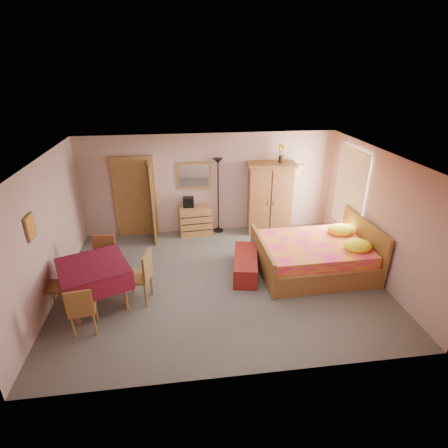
{
  "coord_description": "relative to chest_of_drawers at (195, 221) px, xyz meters",
  "views": [
    {
      "loc": [
        -0.76,
        -6.14,
        4.12
      ],
      "look_at": [
        0.1,
        0.3,
        1.15
      ],
      "focal_mm": 28.0,
      "sensor_mm": 36.0,
      "label": 1
    }
  ],
  "objects": [
    {
      "name": "floor",
      "position": [
        0.4,
        -2.27,
        -0.39
      ],
      "size": [
        6.5,
        6.5,
        0.0
      ],
      "primitive_type": "plane",
      "color": "#5E5953",
      "rests_on": "ground"
    },
    {
      "name": "ceiling",
      "position": [
        0.4,
        -2.27,
        2.21
      ],
      "size": [
        6.5,
        6.5,
        0.0
      ],
      "primitive_type": "plane",
      "rotation": [
        3.14,
        0.0,
        0.0
      ],
      "color": "brown",
      "rests_on": "wall_back"
    },
    {
      "name": "wall_back",
      "position": [
        0.4,
        0.23,
        0.91
      ],
      "size": [
        6.5,
        0.1,
        2.6
      ],
      "primitive_type": "cube",
      "color": "tan",
      "rests_on": "floor"
    },
    {
      "name": "wall_front",
      "position": [
        0.4,
        -4.77,
        0.91
      ],
      "size": [
        6.5,
        0.1,
        2.6
      ],
      "primitive_type": "cube",
      "color": "tan",
      "rests_on": "floor"
    },
    {
      "name": "wall_left",
      "position": [
        -2.85,
        -2.27,
        0.91
      ],
      "size": [
        0.1,
        5.0,
        2.6
      ],
      "primitive_type": "cube",
      "color": "tan",
      "rests_on": "floor"
    },
    {
      "name": "wall_right",
      "position": [
        3.65,
        -2.27,
        0.91
      ],
      "size": [
        0.1,
        5.0,
        2.6
      ],
      "primitive_type": "cube",
      "color": "tan",
      "rests_on": "floor"
    },
    {
      "name": "doorway",
      "position": [
        -1.5,
        0.2,
        0.64
      ],
      "size": [
        1.06,
        0.12,
        2.15
      ],
      "primitive_type": "cube",
      "color": "#9E6B35",
      "rests_on": "floor"
    },
    {
      "name": "window",
      "position": [
        3.61,
        -1.07,
        1.06
      ],
      "size": [
        0.08,
        1.4,
        1.95
      ],
      "primitive_type": "cube",
      "color": "white",
      "rests_on": "wall_right"
    },
    {
      "name": "picture_left",
      "position": [
        -2.82,
        -2.87,
        1.31
      ],
      "size": [
        0.04,
        0.32,
        0.42
      ],
      "primitive_type": "cube",
      "color": "orange",
      "rests_on": "wall_left"
    },
    {
      "name": "picture_back",
      "position": [
        2.75,
        0.2,
        1.16
      ],
      "size": [
        0.3,
        0.04,
        0.4
      ],
      "primitive_type": "cube",
      "color": "#D8BF59",
      "rests_on": "wall_back"
    },
    {
      "name": "chest_of_drawers",
      "position": [
        0.0,
        0.0,
        0.0
      ],
      "size": [
        0.85,
        0.47,
        0.78
      ],
      "primitive_type": "cube",
      "rotation": [
        0.0,
        0.0,
        0.08
      ],
      "color": "#AF713B",
      "rests_on": "floor"
    },
    {
      "name": "wall_mirror",
      "position": [
        0.0,
        0.21,
        1.16
      ],
      "size": [
        0.88,
        0.08,
        0.69
      ],
      "primitive_type": "cube",
      "rotation": [
        0.0,
        0.0,
        -0.04
      ],
      "color": "white",
      "rests_on": "wall_back"
    },
    {
      "name": "stereo",
      "position": [
        -0.16,
        0.03,
        0.52
      ],
      "size": [
        0.28,
        0.21,
        0.26
      ],
      "primitive_type": "cube",
      "rotation": [
        0.0,
        0.0,
        -0.05
      ],
      "color": "black",
      "rests_on": "chest_of_drawers"
    },
    {
      "name": "floor_lamp",
      "position": [
        0.62,
        0.11,
        0.61
      ],
      "size": [
        0.27,
        0.27,
        2.0
      ],
      "primitive_type": "cube",
      "rotation": [
        0.0,
        0.0,
        -0.04
      ],
      "color": "black",
      "rests_on": "floor"
    },
    {
      "name": "wardrobe",
      "position": [
        1.94,
        -0.09,
        0.56
      ],
      "size": [
        1.25,
        0.72,
        1.89
      ],
      "primitive_type": "cube",
      "rotation": [
        0.0,
        0.0,
        -0.09
      ],
      "color": "#945D32",
      "rests_on": "floor"
    },
    {
      "name": "sunflower_vase",
      "position": [
        2.18,
        -0.07,
        1.73
      ],
      "size": [
        0.19,
        0.19,
        0.46
      ],
      "primitive_type": "cube",
      "rotation": [
        0.0,
        0.0,
        -0.04
      ],
      "color": "yellow",
      "rests_on": "wardrobe"
    },
    {
      "name": "bed",
      "position": [
        2.41,
        -2.13,
        0.16
      ],
      "size": [
        2.41,
        1.91,
        1.1
      ],
      "primitive_type": "cube",
      "rotation": [
        0.0,
        0.0,
        0.02
      ],
      "color": "#E7167B",
      "rests_on": "floor"
    },
    {
      "name": "bench",
      "position": [
        0.95,
        -2.07,
        -0.17
      ],
      "size": [
        0.72,
        1.37,
        0.43
      ],
      "primitive_type": "cube",
      "rotation": [
        0.0,
        0.0,
        -0.19
      ],
      "color": "maroon",
      "rests_on": "floor"
    },
    {
      "name": "dining_table",
      "position": [
        -2.0,
        -2.74,
        0.04
      ],
      "size": [
        1.51,
        1.51,
        0.85
      ],
      "primitive_type": "cube",
      "rotation": [
        0.0,
        0.0,
        0.39
      ],
      "color": "maroon",
      "rests_on": "floor"
    },
    {
      "name": "chair_south",
      "position": [
        -2.07,
        -3.46,
        0.06
      ],
      "size": [
        0.46,
        0.46,
        0.91
      ],
      "primitive_type": "cube",
      "rotation": [
        0.0,
        0.0,
        0.13
      ],
      "color": "#A46C37",
      "rests_on": "floor"
    },
    {
      "name": "chair_north",
      "position": [
        -1.97,
        -2.07,
        0.11
      ],
      "size": [
        0.48,
        0.48,
        1.0
      ],
      "primitive_type": "cube",
      "rotation": [
        0.0,
        0.0,
        3.09
      ],
      "color": "olive",
      "rests_on": "floor"
    },
    {
      "name": "chair_west",
      "position": [
        -2.71,
        -2.74,
        0.07
      ],
      "size": [
        0.46,
        0.46,
        0.91
      ],
      "primitive_type": "cube",
      "rotation": [
        0.0,
        0.0,
        -1.69
      ],
      "color": "olive",
      "rests_on": "floor"
    },
    {
      "name": "chair_east",
      "position": [
        -1.24,
        -2.72,
        0.13
      ],
      "size": [
        0.56,
        0.56,
        1.03
      ],
      "primitive_type": "cube",
      "rotation": [
        0.0,
        0.0,
        1.34
      ],
      "color": "#A27236",
      "rests_on": "floor"
    }
  ]
}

